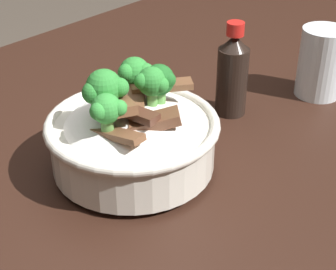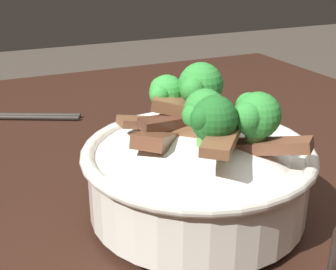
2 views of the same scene
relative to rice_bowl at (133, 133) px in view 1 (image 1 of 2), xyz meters
The scene contains 4 objects.
dining_table 0.26m from the rice_bowl, 151.47° to the right, with size 1.38×0.79×0.82m.
rice_bowl is the anchor object (origin of this frame).
drinking_glass 0.34m from the rice_bowl, 167.76° to the left, with size 0.07×0.07×0.11m.
soy_sauce_bottle 0.20m from the rice_bowl, behind, with size 0.04×0.04×0.14m.
Camera 1 is at (0.50, 0.45, 1.19)m, focal length 56.87 mm.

